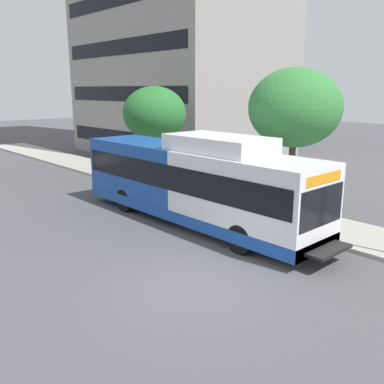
# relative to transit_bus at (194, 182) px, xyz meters

# --- Properties ---
(ground_plane) EXTENTS (120.00, 120.00, 0.00)m
(ground_plane) POSITION_rel_transit_bus_xyz_m (-3.86, 3.92, -1.70)
(ground_plane) COLOR #4C4C51
(sidewalk_curb) EXTENTS (3.00, 56.00, 0.14)m
(sidewalk_curb) POSITION_rel_transit_bus_xyz_m (3.14, 1.92, -1.63)
(sidewalk_curb) COLOR #A8A399
(sidewalk_curb) RESTS_ON ground
(transit_bus) EXTENTS (2.58, 12.25, 3.65)m
(transit_bus) POSITION_rel_transit_bus_xyz_m (0.00, 0.00, 0.00)
(transit_bus) COLOR white
(transit_bus) RESTS_ON ground
(street_tree_near_stop) EXTENTS (3.84, 3.84, 6.05)m
(street_tree_near_stop) POSITION_rel_transit_bus_xyz_m (3.92, -1.92, 2.84)
(street_tree_near_stop) COLOR #4C3823
(street_tree_near_stop) RESTS_ON sidewalk_curb
(street_tree_mid_block) EXTENTS (3.66, 3.66, 5.35)m
(street_tree_mid_block) POSITION_rel_transit_bus_xyz_m (3.97, 7.64, 2.22)
(street_tree_mid_block) COLOR #4C3823
(street_tree_mid_block) RESTS_ON sidewalk_curb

